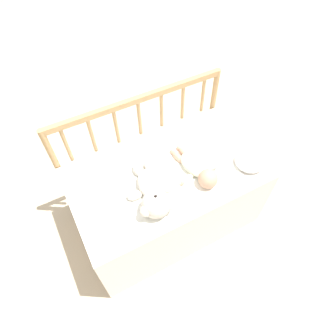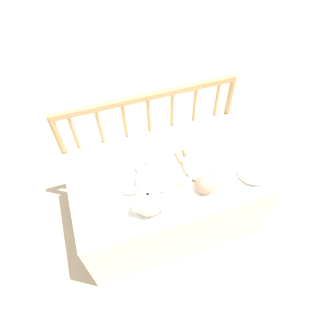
{
  "view_description": "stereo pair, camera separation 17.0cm",
  "coord_description": "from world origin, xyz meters",
  "views": [
    {
      "loc": [
        -0.48,
        -0.91,
        1.97
      ],
      "look_at": [
        0.0,
        -0.01,
        0.61
      ],
      "focal_mm": 32.0,
      "sensor_mm": 36.0,
      "label": 1
    },
    {
      "loc": [
        -0.33,
        -0.98,
        1.97
      ],
      "look_at": [
        0.0,
        -0.01,
        0.61
      ],
      "focal_mm": 32.0,
      "sensor_mm": 36.0,
      "label": 2
    }
  ],
  "objects": [
    {
      "name": "ground_plane",
      "position": [
        0.0,
        0.0,
        0.0
      ],
      "size": [
        12.0,
        12.0,
        0.0
      ],
      "primitive_type": "plane",
      "color": "#C6B293"
    },
    {
      "name": "crib_mattress",
      "position": [
        0.0,
        0.0,
        0.28
      ],
      "size": [
        1.15,
        0.67,
        0.55
      ],
      "color": "white",
      "rests_on": "ground_plane"
    },
    {
      "name": "crib_rail",
      "position": [
        0.0,
        0.36,
        0.6
      ],
      "size": [
        1.15,
        0.04,
        0.85
      ],
      "color": "tan",
      "rests_on": "ground_plane"
    },
    {
      "name": "blanket",
      "position": [
        -0.01,
        -0.05,
        0.55
      ],
      "size": [
        0.78,
        0.53,
        0.01
      ],
      "color": "white",
      "rests_on": "crib_mattress"
    },
    {
      "name": "teddy_bear",
      "position": [
        -0.16,
        -0.13,
        0.61
      ],
      "size": [
        0.28,
        0.41,
        0.16
      ],
      "color": "silver",
      "rests_on": "crib_mattress"
    },
    {
      "name": "baby",
      "position": [
        0.15,
        -0.09,
        0.59
      ],
      "size": [
        0.29,
        0.37,
        0.11
      ],
      "color": "#EAEACC",
      "rests_on": "crib_mattress"
    },
    {
      "name": "small_pillow",
      "position": [
        0.47,
        -0.18,
        0.58
      ],
      "size": [
        0.2,
        0.18,
        0.06
      ],
      "color": "white",
      "rests_on": "crib_mattress"
    }
  ]
}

